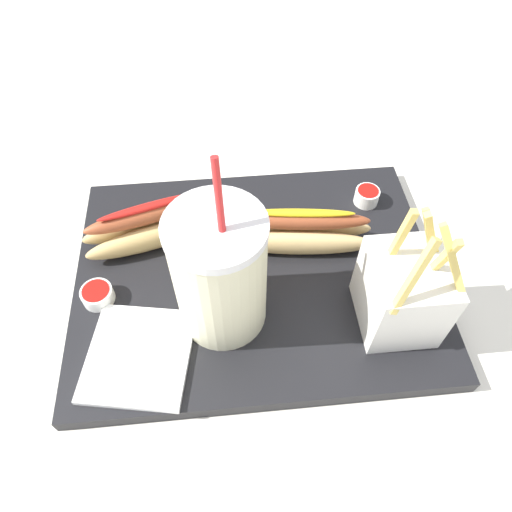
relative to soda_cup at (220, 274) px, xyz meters
name	(u,v)px	position (x,y,z in m)	size (l,w,h in m)	color
ground_plane	(256,284)	(0.04, 0.06, -0.11)	(2.40, 2.40, 0.02)	silver
food_tray	(256,275)	(0.04, 0.06, -0.09)	(0.44, 0.34, 0.02)	black
soda_cup	(220,274)	(0.00, 0.00, 0.00)	(0.10, 0.10, 0.23)	beige
fries_basket	(403,292)	(0.19, -0.02, -0.03)	(0.09, 0.09, 0.16)	white
hot_dog_1	(153,225)	(-0.08, 0.12, -0.05)	(0.19, 0.10, 0.06)	tan
hot_dog_2	(299,231)	(0.10, 0.09, -0.05)	(0.19, 0.07, 0.06)	#DBB775
ketchup_cup_1	(367,196)	(0.20, 0.16, -0.07)	(0.03, 0.03, 0.02)	white
ketchup_cup_2	(97,294)	(-0.15, 0.03, -0.07)	(0.04, 0.04, 0.02)	white
napkin_stack	(139,355)	(-0.09, -0.05, -0.08)	(0.11, 0.12, 0.01)	white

